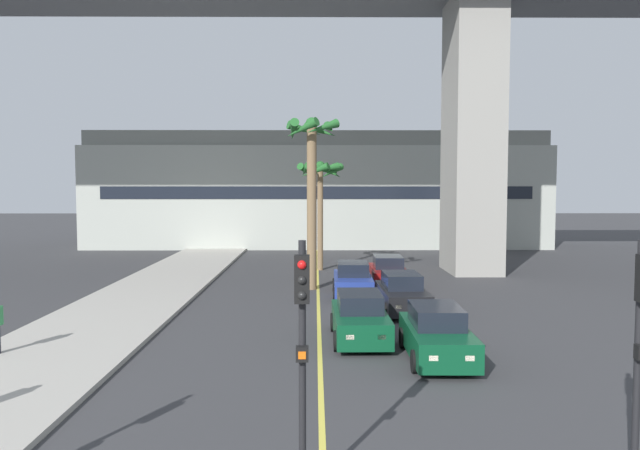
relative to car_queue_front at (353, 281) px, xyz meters
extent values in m
cube|color=#ADA89E|center=(-9.59, -8.28, -0.65)|extent=(4.80, 80.00, 0.15)
cube|color=#DBCC4C|center=(-1.59, -0.28, -0.72)|extent=(0.14, 56.00, 0.01)
cube|color=gray|center=(7.49, 7.86, 7.24)|extent=(2.80, 4.40, 15.92)
cube|color=#ADB2A8|center=(-1.59, 23.95, 3.44)|extent=(37.95, 8.00, 8.31)
cube|color=gray|center=(-1.59, 23.95, 8.19)|extent=(37.19, 7.20, 1.20)
cube|color=black|center=(-1.59, 19.93, 3.85)|extent=(34.15, 0.04, 1.00)
cube|color=navy|center=(0.00, -0.03, -0.14)|extent=(1.79, 4.14, 0.80)
cube|color=black|center=(0.00, 0.12, 0.54)|extent=(1.44, 2.08, 0.60)
cube|color=#F2EDCC|center=(0.42, -2.05, -0.09)|extent=(0.24, 0.09, 0.14)
cube|color=#F2EDCC|center=(-0.51, -2.03, -0.09)|extent=(0.24, 0.09, 0.14)
cylinder|color=black|center=(0.78, -1.32, -0.40)|extent=(0.23, 0.64, 0.64)
cylinder|color=black|center=(-0.84, -1.28, -0.40)|extent=(0.23, 0.64, 0.64)
cylinder|color=black|center=(0.84, 1.22, -0.40)|extent=(0.23, 0.64, 0.64)
cylinder|color=black|center=(-0.78, 1.26, -0.40)|extent=(0.23, 0.64, 0.64)
cube|color=black|center=(1.77, -3.50, -0.14)|extent=(1.81, 4.14, 0.80)
cube|color=black|center=(1.77, -3.35, 0.54)|extent=(1.45, 2.09, 0.60)
cube|color=#F2EDCC|center=(2.29, -5.50, -0.09)|extent=(0.24, 0.09, 0.14)
cube|color=#F2EDCC|center=(1.36, -5.53, -0.09)|extent=(0.24, 0.09, 0.14)
cylinder|color=black|center=(2.61, -4.75, -0.40)|extent=(0.24, 0.65, 0.64)
cylinder|color=black|center=(1.00, -4.80, -0.40)|extent=(0.24, 0.65, 0.64)
cylinder|color=black|center=(2.54, -2.21, -0.40)|extent=(0.24, 0.65, 0.64)
cylinder|color=black|center=(0.93, -2.26, -0.40)|extent=(0.24, 0.65, 0.64)
cube|color=#0C4728|center=(-0.26, -7.95, -0.14)|extent=(1.75, 4.12, 0.80)
cube|color=black|center=(-0.26, -7.80, 0.54)|extent=(1.42, 2.07, 0.60)
cube|color=#F2EDCC|center=(0.23, -9.95, -0.09)|extent=(0.24, 0.08, 0.14)
cube|color=#F2EDCC|center=(-0.71, -9.96, -0.09)|extent=(0.24, 0.08, 0.14)
cylinder|color=black|center=(0.56, -9.21, -0.40)|extent=(0.23, 0.64, 0.64)
cylinder|color=black|center=(-1.06, -9.23, -0.40)|extent=(0.23, 0.64, 0.64)
cylinder|color=black|center=(0.53, -6.67, -0.40)|extent=(0.23, 0.64, 0.64)
cylinder|color=black|center=(-1.08, -6.69, -0.40)|extent=(0.23, 0.64, 0.64)
cube|color=maroon|center=(1.95, 2.50, -0.14)|extent=(1.80, 4.14, 0.80)
cube|color=black|center=(1.95, 2.65, 0.54)|extent=(1.44, 2.08, 0.60)
cube|color=#F2EDCC|center=(2.36, 0.48, -0.09)|extent=(0.24, 0.09, 0.14)
cube|color=#F2EDCC|center=(1.43, 0.50, -0.09)|extent=(0.24, 0.09, 0.14)
cylinder|color=black|center=(2.72, 1.21, -0.40)|extent=(0.24, 0.65, 0.64)
cylinder|color=black|center=(1.11, 1.25, -0.40)|extent=(0.24, 0.65, 0.64)
cylinder|color=black|center=(2.78, 3.75, -0.40)|extent=(0.24, 0.65, 0.64)
cylinder|color=black|center=(1.17, 3.79, -0.40)|extent=(0.24, 0.65, 0.64)
cube|color=#0C4728|center=(1.82, -10.14, -0.14)|extent=(1.76, 4.13, 0.80)
cube|color=black|center=(1.82, -9.99, 0.54)|extent=(1.42, 2.07, 0.60)
cube|color=#F2EDCC|center=(2.26, -12.15, -0.09)|extent=(0.24, 0.08, 0.14)
cube|color=#F2EDCC|center=(1.32, -12.14, -0.09)|extent=(0.24, 0.08, 0.14)
cylinder|color=black|center=(2.61, -11.42, -0.40)|extent=(0.23, 0.64, 0.64)
cylinder|color=black|center=(1.00, -11.40, -0.40)|extent=(0.23, 0.64, 0.64)
cylinder|color=black|center=(2.65, -8.88, -0.40)|extent=(0.23, 0.64, 0.64)
cylinder|color=black|center=(1.03, -8.85, -0.40)|extent=(0.23, 0.64, 0.64)
cylinder|color=black|center=(-1.94, -17.85, 1.38)|extent=(0.12, 0.12, 4.20)
cube|color=black|center=(-1.94, -17.99, 2.88)|extent=(0.24, 0.20, 0.76)
sphere|color=red|center=(-1.94, -18.09, 3.12)|extent=(0.14, 0.14, 0.14)
sphere|color=black|center=(-1.94, -18.09, 2.88)|extent=(0.14, 0.14, 0.14)
sphere|color=black|center=(-1.94, -18.09, 2.64)|extent=(0.14, 0.14, 0.14)
cube|color=black|center=(-1.94, -17.97, 1.68)|extent=(0.20, 0.16, 0.24)
cube|color=orange|center=(-1.94, -18.05, 1.68)|extent=(0.12, 0.03, 0.12)
cylinder|color=black|center=(3.52, -17.80, 1.38)|extent=(0.12, 0.12, 4.20)
cylinder|color=brown|center=(-1.42, 8.70, 2.35)|extent=(0.35, 0.35, 6.13)
sphere|color=#236028|center=(-1.42, 8.70, 5.56)|extent=(0.60, 0.60, 0.60)
cone|color=#236028|center=(-0.52, 8.73, 5.27)|extent=(0.51, 1.88, 0.97)
cone|color=#236028|center=(-0.76, 9.32, 5.21)|extent=(1.59, 1.65, 1.06)
cone|color=#236028|center=(-1.25, 9.58, 5.35)|extent=(1.92, 0.80, 0.83)
cone|color=#236028|center=(-1.87, 9.49, 5.26)|extent=(1.84, 1.29, 0.99)
cone|color=#236028|center=(-2.24, 9.09, 5.26)|extent=(1.21, 1.86, 0.99)
cone|color=#236028|center=(-2.31, 8.52, 5.29)|extent=(0.80, 1.91, 0.94)
cone|color=#236028|center=(-1.76, 7.85, 5.23)|extent=(1.89, 1.09, 1.03)
cone|color=#236028|center=(-1.20, 7.82, 5.35)|extent=(1.92, 0.89, 0.84)
cone|color=#236028|center=(-0.76, 8.08, 5.21)|extent=(1.58, 1.66, 1.07)
cylinder|color=brown|center=(-1.90, 1.92, 3.26)|extent=(0.48, 0.48, 7.95)
sphere|color=#236028|center=(-1.90, 1.92, 7.38)|extent=(0.60, 0.60, 0.60)
cone|color=#236028|center=(-1.00, 2.03, 7.16)|extent=(0.65, 1.89, 0.87)
cone|color=#236028|center=(-1.46, 2.71, 7.10)|extent=(1.83, 1.27, 0.97)
cone|color=#236028|center=(-2.25, 2.75, 7.16)|extent=(1.87, 1.14, 0.87)
cone|color=#236028|center=(-2.79, 1.82, 7.02)|extent=(0.65, 1.87, 1.08)
cone|color=#236028|center=(-2.36, 1.16, 7.04)|extent=(1.80, 1.33, 1.05)
cone|color=#236028|center=(-1.41, 1.17, 7.10)|extent=(1.79, 1.37, 0.95)
camera|label=1|loc=(-1.73, -27.31, 4.33)|focal=33.60mm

